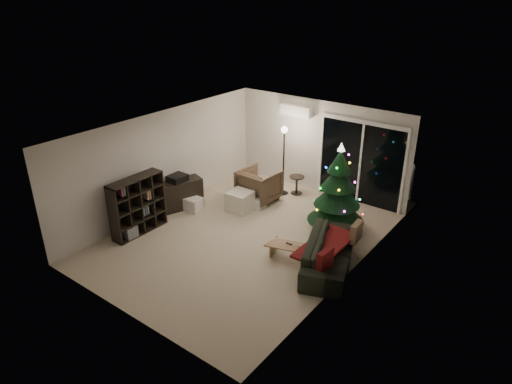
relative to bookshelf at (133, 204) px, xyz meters
The scene contains 18 objects.
room 3.85m from the bookshelf, 45.04° to the left, with size 6.50×7.51×2.60m.
bookshelf is the anchor object (origin of this frame).
media_cabinet 1.43m from the bookshelf, 90.00° to the left, with size 0.44×1.19×0.74m, color black.
stereo 1.41m from the bookshelf, 90.00° to the left, with size 0.38×0.44×0.16m, color black.
armchair 3.27m from the bookshelf, 65.36° to the left, with size 0.92×0.95×0.86m, color #4B3C29.
ottoman 2.62m from the bookshelf, 59.58° to the left, with size 0.55×0.55×0.50m, color white.
cardboard_box_a 1.63m from the bookshelf, 77.00° to the left, with size 0.47×0.36×0.34m, color silver.
cardboard_box_b 3.10m from the bookshelf, 59.01° to the left, with size 0.37×0.28×0.26m, color silver.
side_table 4.39m from the bookshelf, 64.13° to the left, with size 0.40×0.40×0.50m, color black.
floor_lamp 4.05m from the bookshelf, 66.57° to the left, with size 0.29×0.29×1.83m, color black.
sofa 4.52m from the bookshelf, 17.56° to the left, with size 2.17×0.85×0.63m, color black.
sofa_throw 4.42m from the bookshelf, 17.95° to the left, with size 0.68×1.56×0.05m, color maroon.
cushion_a 4.98m from the bookshelf, 23.84° to the left, with size 0.12×0.42×0.42m, color tan.
cushion_b 4.61m from the bookshelf, ahead, with size 0.12×0.42×0.42m, color maroon.
coffee_table 3.86m from the bookshelf, 16.54° to the left, with size 1.14×0.40×0.36m, color olive, non-canonical shape.
remote_a 3.70m from the bookshelf, 17.20° to the left, with size 0.14×0.04×0.02m, color black.
remote_b 3.95m from the bookshelf, 16.82° to the left, with size 0.13×0.04×0.02m, color slate.
christmas_tree 4.64m from the bookshelf, 37.24° to the left, with size 1.30×1.30×2.10m, color #123D1D.
Camera 1 is at (5.55, -6.94, 5.22)m, focal length 32.00 mm.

